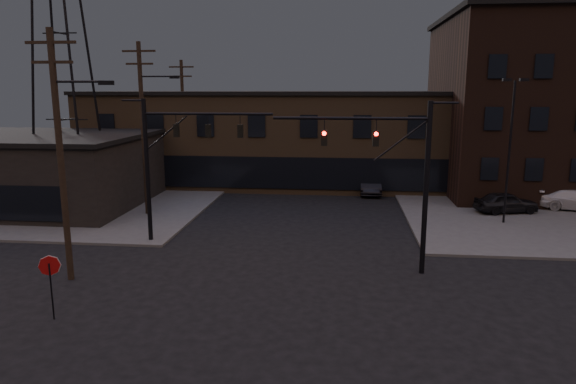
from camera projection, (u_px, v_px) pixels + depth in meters
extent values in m
plane|color=black|center=(272.00, 306.00, 20.42)|extent=(140.00, 140.00, 0.00)
cube|color=#474744|center=(53.00, 189.00, 44.11)|extent=(30.00, 30.00, 0.15)
cube|color=brown|center=(313.00, 139.00, 46.93)|extent=(40.00, 12.00, 8.00)
cube|color=black|center=(31.00, 172.00, 37.58)|extent=(16.00, 12.00, 5.00)
cylinder|color=black|center=(426.00, 190.00, 23.35)|extent=(0.24, 0.24, 8.00)
cylinder|color=black|center=(350.00, 118.00, 23.08)|extent=(7.00, 0.14, 0.14)
cube|color=#FF140C|center=(376.00, 139.00, 23.14)|extent=(0.28, 0.22, 0.70)
cube|color=#FF140C|center=(324.00, 138.00, 23.38)|extent=(0.28, 0.22, 0.70)
cylinder|color=black|center=(147.00, 172.00, 28.25)|extent=(0.24, 0.24, 8.00)
cylinder|color=black|center=(208.00, 114.00, 27.26)|extent=(7.00, 0.14, 0.14)
cube|color=black|center=(176.00, 131.00, 27.62)|extent=(0.28, 0.22, 0.70)
cube|color=black|center=(208.00, 131.00, 27.44)|extent=(0.28, 0.22, 0.70)
cube|color=black|center=(240.00, 131.00, 27.26)|extent=(0.28, 0.22, 0.70)
cylinder|color=black|center=(52.00, 292.00, 19.07)|extent=(0.06, 0.06, 2.20)
cylinder|color=maroon|center=(49.00, 266.00, 18.89)|extent=(0.72, 0.33, 0.76)
cylinder|color=black|center=(61.00, 159.00, 22.26)|extent=(0.28, 0.28, 11.00)
cube|color=black|center=(50.00, 42.00, 21.29)|extent=(2.20, 0.12, 0.12)
cube|color=black|center=(52.00, 62.00, 21.45)|extent=(1.80, 0.12, 0.12)
cube|color=black|center=(106.00, 83.00, 21.38)|extent=(0.60, 0.25, 0.18)
cylinder|color=black|center=(143.00, 131.00, 34.01)|extent=(0.28, 0.28, 11.50)
cube|color=black|center=(139.00, 51.00, 33.00)|extent=(2.20, 0.12, 0.12)
cube|color=black|center=(139.00, 64.00, 33.15)|extent=(1.80, 0.12, 0.12)
cube|color=black|center=(175.00, 77.00, 33.09)|extent=(0.60, 0.25, 0.18)
cylinder|color=black|center=(184.00, 123.00, 45.86)|extent=(0.28, 0.28, 11.00)
cube|color=black|center=(181.00, 67.00, 44.90)|extent=(2.20, 0.12, 0.12)
cube|color=black|center=(182.00, 76.00, 45.06)|extent=(1.80, 0.12, 0.12)
cylinder|color=black|center=(509.00, 155.00, 31.85)|extent=(0.14, 0.14, 9.00)
cube|color=black|center=(507.00, 80.00, 31.00)|extent=(0.50, 0.28, 0.18)
cube|color=black|center=(524.00, 80.00, 30.90)|extent=(0.50, 0.28, 0.18)
cylinder|color=black|center=(575.00, 147.00, 36.11)|extent=(0.14, 0.14, 9.00)
cube|color=black|center=(575.00, 81.00, 35.26)|extent=(0.50, 0.28, 0.18)
imported|color=black|center=(506.00, 202.00, 35.20)|extent=(4.52, 2.65, 1.44)
imported|color=silver|center=(576.00, 200.00, 35.96)|extent=(5.33, 3.19, 1.45)
imported|color=black|center=(370.00, 184.00, 42.30)|extent=(1.70, 4.74, 1.56)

